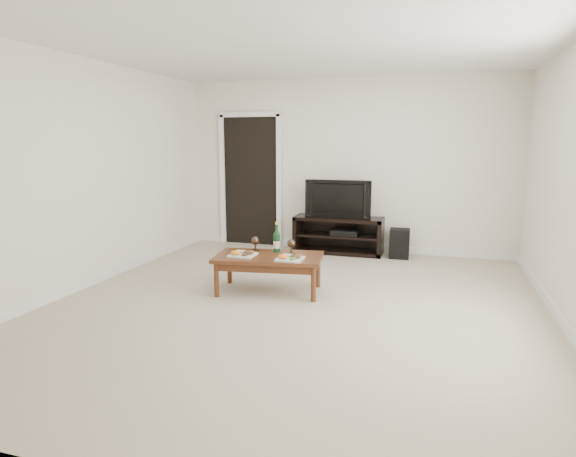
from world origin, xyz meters
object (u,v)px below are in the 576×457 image
at_px(media_console, 338,235).
at_px(coffee_table, 269,274).
at_px(television, 339,198).
at_px(subwoofer, 399,243).

distance_m(media_console, coffee_table, 2.16).
bearing_deg(television, coffee_table, -100.73).
bearing_deg(coffee_table, television, 80.19).
distance_m(television, subwoofer, 1.10).
bearing_deg(television, subwoofer, -3.84).
bearing_deg(media_console, coffee_table, -99.81).
bearing_deg(subwoofer, television, 174.93).
distance_m(subwoofer, coffee_table, 2.44).
height_order(media_console, subwoofer, media_console).
bearing_deg(coffee_table, subwoofer, 58.40).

